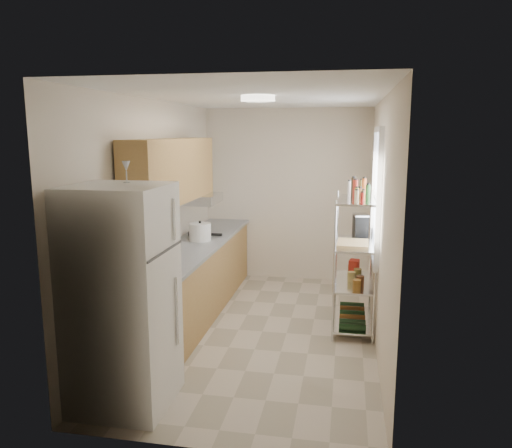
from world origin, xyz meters
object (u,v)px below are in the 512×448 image
(rice_cooker, at_px, (200,232))
(espresso_machine, at_px, (360,226))
(refrigerator, at_px, (122,297))
(cutting_board, at_px, (353,243))
(frying_pan_large, at_px, (199,234))

(rice_cooker, relative_size, espresso_machine, 0.98)
(refrigerator, height_order, cutting_board, refrigerator)
(refrigerator, xyz_separation_m, rice_cooker, (-0.03, 2.29, 0.09))
(refrigerator, relative_size, espresso_machine, 6.57)
(frying_pan_large, xyz_separation_m, cutting_board, (1.99, -0.70, 0.10))
(cutting_board, distance_m, espresso_machine, 0.45)
(refrigerator, bearing_deg, cutting_board, 45.59)
(rice_cooker, relative_size, frying_pan_large, 0.97)
(cutting_board, xyz_separation_m, espresso_machine, (0.09, 0.43, 0.12))
(refrigerator, xyz_separation_m, cutting_board, (1.85, 1.89, 0.11))
(rice_cooker, height_order, cutting_board, rice_cooker)
(rice_cooker, height_order, frying_pan_large, rice_cooker)
(espresso_machine, bearing_deg, cutting_board, -109.49)
(refrigerator, distance_m, espresso_machine, 3.03)
(frying_pan_large, distance_m, espresso_machine, 2.11)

